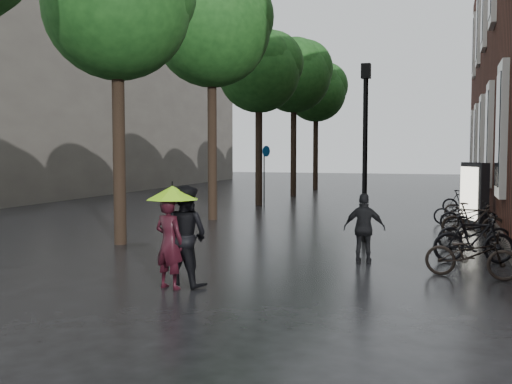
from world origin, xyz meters
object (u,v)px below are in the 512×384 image
at_px(person_black, 185,236).
at_px(parked_bicycles, 469,221).
at_px(ad_lightbox, 474,195).
at_px(pedestrian_walking, 364,228).
at_px(person_burgundy, 169,243).
at_px(lamp_post, 365,135).

height_order(person_black, parked_bicycles, person_black).
bearing_deg(person_black, ad_lightbox, -102.56).
bearing_deg(pedestrian_walking, ad_lightbox, -112.45).
relative_size(person_black, ad_lightbox, 0.88).
xyz_separation_m(parked_bicycles, ad_lightbox, (0.23, 2.55, 0.58)).
distance_m(person_black, pedestrian_walking, 4.25).
relative_size(person_burgundy, pedestrian_walking, 1.07).
bearing_deg(person_burgundy, parked_bicycles, -107.43).
relative_size(person_burgundy, lamp_post, 0.35).
xyz_separation_m(person_burgundy, ad_lightbox, (5.51, 10.83, 0.23)).
bearing_deg(parked_bicycles, person_burgundy, -122.54).
bearing_deg(pedestrian_walking, parked_bicycles, -119.07).
relative_size(person_black, parked_bicycles, 0.14).
bearing_deg(parked_bicycles, pedestrian_walking, -115.63).
bearing_deg(lamp_post, person_burgundy, -111.47).
xyz_separation_m(parked_bicycles, lamp_post, (-2.71, -1.73, 2.42)).
height_order(parked_bicycles, lamp_post, lamp_post).
height_order(person_burgundy, pedestrian_walking, person_burgundy).
bearing_deg(pedestrian_walking, person_black, 45.46).
bearing_deg(parked_bicycles, person_black, -122.49).
height_order(person_black, lamp_post, lamp_post).
bearing_deg(ad_lightbox, parked_bicycles, -119.80).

